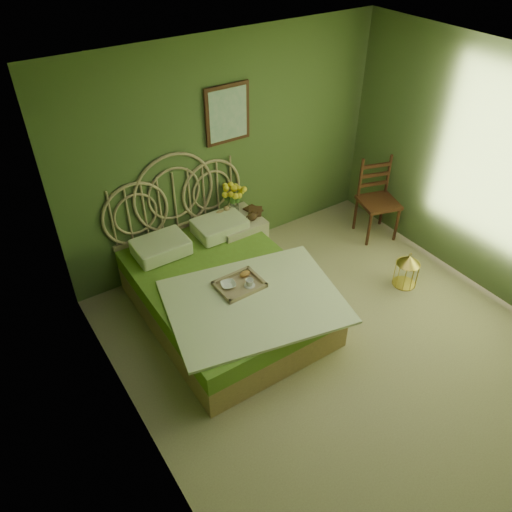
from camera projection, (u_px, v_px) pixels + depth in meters
floor at (348, 356)px, 4.95m from camera, size 4.50×4.50×0.00m
ceiling at (391, 98)px, 3.37m from camera, size 4.50×4.50×0.00m
wall_back at (227, 152)px, 5.65m from camera, size 4.00×0.00×4.00m
wall_left at (142, 351)px, 3.29m from camera, size 0.00×4.50×4.50m
wall_right at (512, 186)px, 5.03m from camera, size 0.00×4.50×4.50m
wall_art at (227, 114)px, 5.36m from camera, size 0.54×0.04×0.64m
bed at (223, 290)px, 5.26m from camera, size 1.87×2.35×1.46m
nightstand at (237, 235)px, 5.97m from camera, size 0.55×0.55×1.04m
chair at (375, 194)px, 6.34m from camera, size 0.57×0.57×1.03m
birdcage at (407, 271)px, 5.70m from camera, size 0.27×0.27×0.41m
book_lower at (248, 212)px, 5.90m from camera, size 0.19×0.23×0.02m
book_upper at (248, 211)px, 5.89m from camera, size 0.26×0.27×0.02m
cereal_bowl at (228, 285)px, 4.92m from camera, size 0.18×0.18×0.04m
coffee_cup at (250, 283)px, 4.91m from camera, size 0.10×0.10×0.08m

